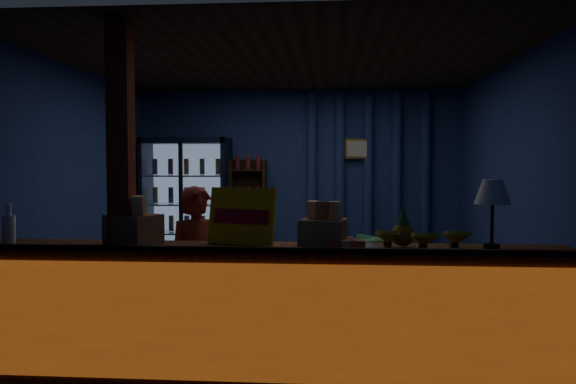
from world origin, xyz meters
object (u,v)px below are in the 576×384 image
object	(u,v)px
shopkeeper	(198,270)
pastry_tray	(347,246)
table_lamp	(493,195)
green_chair	(355,259)

from	to	relation	value
shopkeeper	pastry_tray	distance (m)	1.35
shopkeeper	table_lamp	world-z (taller)	table_lamp
shopkeeper	green_chair	distance (m)	3.15
shopkeeper	table_lamp	size ratio (longest dim) A/B	2.79
shopkeeper	pastry_tray	size ratio (longest dim) A/B	3.10
green_chair	pastry_tray	world-z (taller)	pastry_tray
pastry_tray	green_chair	bearing A→B (deg)	86.56
table_lamp	pastry_tray	bearing A→B (deg)	-175.18
green_chair	pastry_tray	distance (m)	3.42
green_chair	table_lamp	bearing A→B (deg)	66.15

